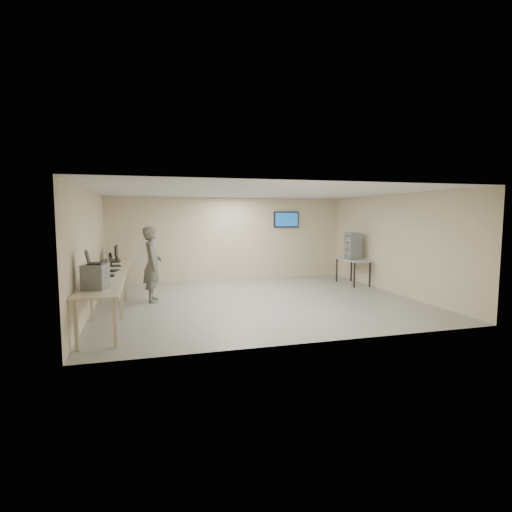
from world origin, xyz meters
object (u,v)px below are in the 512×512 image
object	(u,v)px
equipment_box	(95,277)
soldier	(152,264)
workbench	(110,275)
side_table	(353,261)

from	to	relation	value
equipment_box	soldier	bearing A→B (deg)	83.58
workbench	soldier	bearing A→B (deg)	34.44
soldier	side_table	world-z (taller)	soldier
equipment_box	soldier	world-z (taller)	soldier
workbench	soldier	world-z (taller)	soldier
soldier	side_table	distance (m)	6.29
equipment_box	soldier	size ratio (longest dim) A/B	0.23
workbench	side_table	distance (m)	7.36
equipment_box	soldier	xyz separation A→B (m)	(1.04, 2.87, -0.16)
equipment_box	side_table	distance (m)	8.19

